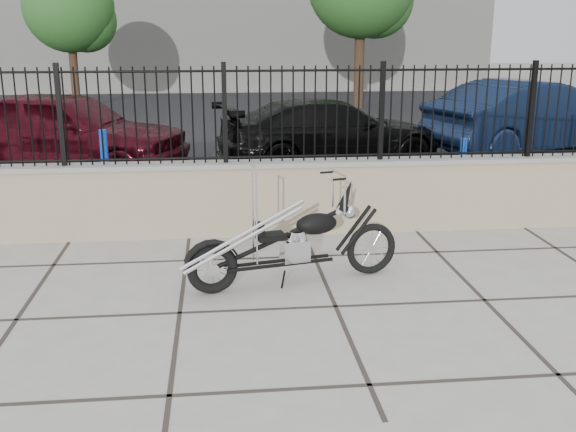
# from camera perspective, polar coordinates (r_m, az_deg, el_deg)

# --- Properties ---
(ground_plane) EXTENTS (90.00, 90.00, 0.00)m
(ground_plane) POSITION_cam_1_polar(r_m,az_deg,el_deg) (6.61, 4.05, -7.67)
(ground_plane) COLOR #99968E
(ground_plane) RESTS_ON ground
(parking_lot) EXTENTS (30.00, 30.00, 0.00)m
(parking_lot) POSITION_cam_1_polar(r_m,az_deg,el_deg) (18.69, -2.58, 7.61)
(parking_lot) COLOR black
(parking_lot) RESTS_ON ground
(retaining_wall) EXTENTS (14.00, 0.36, 0.96)m
(retaining_wall) POSITION_cam_1_polar(r_m,az_deg,el_deg) (8.81, 1.32, 1.64)
(retaining_wall) COLOR gray
(retaining_wall) RESTS_ON ground_plane
(iron_fence) EXTENTS (14.00, 0.08, 1.20)m
(iron_fence) POSITION_cam_1_polar(r_m,az_deg,el_deg) (8.61, 1.37, 8.63)
(iron_fence) COLOR black
(iron_fence) RESTS_ON retaining_wall
(chopper_motorcycle) EXTENTS (2.23, 0.86, 1.32)m
(chopper_motorcycle) POSITION_cam_1_polar(r_m,az_deg,el_deg) (6.94, 0.26, -0.66)
(chopper_motorcycle) COLOR black
(chopper_motorcycle) RESTS_ON ground_plane
(car_red) EXTENTS (4.88, 3.12, 1.55)m
(car_red) POSITION_cam_1_polar(r_m,az_deg,el_deg) (13.11, -18.36, 6.80)
(car_red) COLOR #3D0812
(car_red) RESTS_ON parking_lot
(car_black) EXTENTS (4.70, 2.67, 1.28)m
(car_black) POSITION_cam_1_polar(r_m,az_deg,el_deg) (13.27, 3.66, 7.09)
(car_black) COLOR black
(car_black) RESTS_ON parking_lot
(car_blue) EXTENTS (5.01, 3.18, 1.56)m
(car_blue) POSITION_cam_1_polar(r_m,az_deg,el_deg) (15.40, 19.90, 7.90)
(car_blue) COLOR black
(car_blue) RESTS_ON parking_lot
(bollard_a) EXTENTS (0.16, 0.16, 1.05)m
(bollard_a) POSITION_cam_1_polar(r_m,az_deg,el_deg) (11.30, -15.24, 4.45)
(bollard_a) COLOR #0B26A9
(bollard_a) RESTS_ON ground_plane
(bollard_b) EXTENTS (0.13, 0.13, 0.91)m
(bollard_b) POSITION_cam_1_polar(r_m,az_deg,el_deg) (11.25, 14.54, 4.09)
(bollard_b) COLOR #0B3CA9
(bollard_b) RESTS_ON ground_plane
(tree_left) EXTENTS (2.86, 2.86, 4.83)m
(tree_left) POSITION_cam_1_polar(r_m,az_deg,el_deg) (23.39, -18.10, 16.81)
(tree_left) COLOR #382619
(tree_left) RESTS_ON ground_plane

